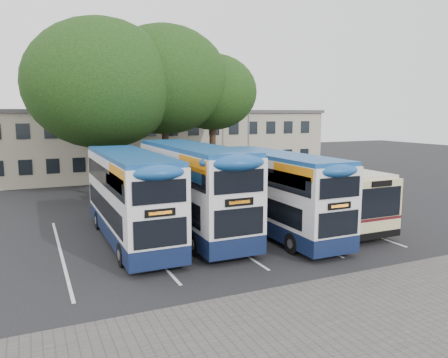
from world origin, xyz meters
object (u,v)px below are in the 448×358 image
object	(u,v)px
tree_mid	(164,80)
bus_single	(311,189)
bus_dd_right	(275,189)
tree_left	(101,84)
lamp_post	(249,122)
bus_dd_mid	(192,185)
bus_dd_left	(130,193)
tree_right	(212,92)

from	to	relation	value
tree_mid	bus_single	world-z (taller)	tree_mid
tree_mid	bus_dd_right	distance (m)	14.54
tree_left	bus_dd_right	world-z (taller)	tree_left
lamp_post	bus_single	xyz separation A→B (m)	(-3.64, -14.43, -3.33)
bus_single	bus_dd_mid	bearing A→B (deg)	178.46
lamp_post	bus_dd_left	size ratio (longest dim) A/B	0.92
tree_left	tree_right	size ratio (longest dim) A/B	1.17
bus_dd_left	bus_single	world-z (taller)	bus_dd_left
tree_right	tree_left	bearing A→B (deg)	-173.28
bus_dd_mid	bus_single	bearing A→B (deg)	-1.54
tree_left	bus_dd_mid	size ratio (longest dim) A/B	1.16
tree_right	bus_single	size ratio (longest dim) A/B	1.00
bus_dd_left	bus_single	distance (m)	10.00
tree_left	tree_right	bearing A→B (deg)	6.72
tree_mid	tree_right	size ratio (longest dim) A/B	1.17
bus_dd_right	tree_right	bearing A→B (deg)	80.08
bus_dd_left	tree_mid	bearing A→B (deg)	65.84
lamp_post	bus_dd_mid	distance (m)	17.92
lamp_post	bus_dd_mid	bearing A→B (deg)	-126.51
bus_dd_right	bus_single	bearing A→B (deg)	26.16
bus_dd_mid	lamp_post	bearing A→B (deg)	53.49
tree_left	bus_dd_left	world-z (taller)	tree_left
bus_dd_mid	bus_dd_right	xyz separation A→B (m)	(3.70, -1.75, -0.21)
tree_right	tree_mid	bearing A→B (deg)	-174.36
tree_right	bus_dd_left	distance (m)	15.94
bus_dd_left	bus_dd_right	xyz separation A→B (m)	(6.79, -1.54, -0.08)
lamp_post	tree_mid	world-z (taller)	tree_mid
tree_left	bus_single	world-z (taller)	tree_left
bus_dd_right	bus_single	size ratio (longest dim) A/B	0.92
lamp_post	bus_dd_mid	xyz separation A→B (m)	(-10.54, -14.24, -2.69)
bus_dd_left	bus_dd_mid	bearing A→B (deg)	4.04
bus_dd_left	bus_dd_mid	size ratio (longest dim) A/B	0.95
tree_right	lamp_post	bearing A→B (deg)	29.01
tree_left	bus_single	distance (m)	15.61
lamp_post	bus_dd_mid	size ratio (longest dim) A/B	0.87
bus_dd_right	tree_mid	bearing A→B (deg)	96.90
tree_left	bus_dd_right	xyz separation A→B (m)	(6.15, -12.51, -5.62)
tree_left	tree_mid	xyz separation A→B (m)	(4.56, 0.61, 0.44)
tree_right	bus_dd_left	size ratio (longest dim) A/B	1.05
tree_mid	tree_right	distance (m)	4.05
lamp_post	bus_dd_right	world-z (taller)	lamp_post
tree_right	bus_dd_mid	world-z (taller)	tree_right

